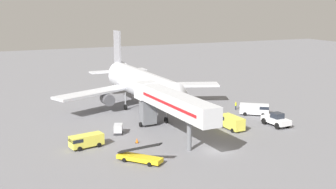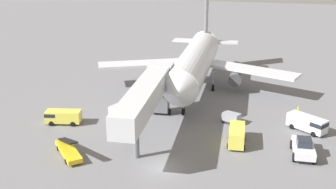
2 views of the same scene
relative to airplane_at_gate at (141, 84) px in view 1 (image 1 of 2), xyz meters
name	(u,v)px [view 1 (image 1 of 2)]	position (x,y,z in m)	size (l,w,h in m)	color
ground_plane	(217,151)	(1.24, -27.83, -5.08)	(300.00, 300.00, 0.00)	slate
airplane_at_gate	(141,84)	(0.00, 0.00, 0.00)	(35.08, 35.32, 14.73)	silver
jet_bridge	(169,102)	(-2.65, -19.57, 0.69)	(4.50, 22.27, 7.57)	silver
pushback_tug	(276,120)	(16.94, -20.79, -3.98)	(2.86, 5.37, 2.35)	white
belt_loader_truck	(140,157)	(-10.35, -27.44, -4.32)	(5.39, 5.80, 3.04)	yellow
service_van_outer_right	(255,109)	(17.92, -13.25, -3.87)	(5.44, 4.67, 2.10)	silver
service_van_mid_left	(231,122)	(8.91, -19.33, -3.81)	(2.41, 4.97, 2.23)	#E5DB4C
service_van_far_left	(86,140)	(-15.52, -18.75, -3.97)	(5.14, 2.81, 1.92)	#E5DB4C
baggage_cart_far_center	(206,116)	(7.59, -12.94, -4.24)	(2.74, 2.20, 1.51)	#38383D
baggage_cart_near_right	(118,129)	(-9.18, -14.23, -4.21)	(1.97, 2.38, 1.58)	#38383D
ground_crew_worker_foreground	(236,105)	(16.87, -8.27, -4.19)	(0.44, 0.44, 1.67)	#1E2333
safety_cone_alpha	(137,140)	(-7.98, -19.76, -4.70)	(0.50, 0.50, 0.77)	black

